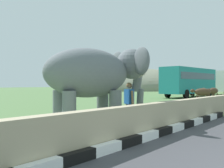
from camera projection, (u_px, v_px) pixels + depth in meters
The scene contains 9 objects.
striped_curb at pixel (119, 145), 6.19m from camera, with size 16.20×0.20×0.24m.
barrier_parapet at pixel (156, 118), 8.20m from camera, with size 28.00×0.36×1.00m, color tan.
elephant at pixel (97, 75), 8.97m from camera, with size 4.07×3.03×2.95m.
person_handler at pixel (129, 101), 9.98m from camera, with size 0.39×0.62×1.66m.
bus_teal at pixel (190, 80), 31.06m from camera, with size 9.89×3.16×3.50m.
cow_near at pixel (213, 91), 25.81m from camera, with size 1.93×0.86×1.23m.
cow_mid at pixel (197, 90), 31.45m from camera, with size 0.83×1.92×1.23m.
cow_far at pixel (202, 92), 22.48m from camera, with size 1.64×1.63×1.23m.
hill_east at pixel (139, 90), 71.81m from camera, with size 39.91×31.92×11.75m.
Camera 1 is at (-5.23, -0.08, 1.60)m, focal length 40.96 mm.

